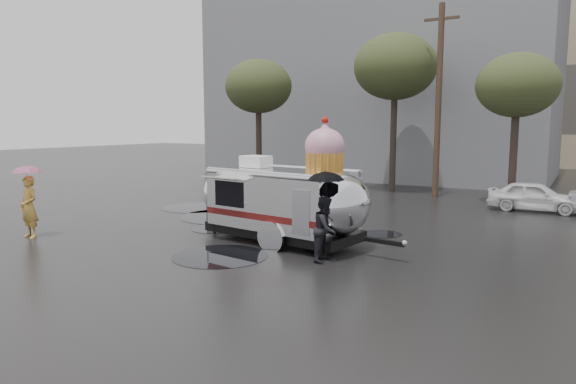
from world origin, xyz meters
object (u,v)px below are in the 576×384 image
Objects in this scene: person_left at (29,207)px; tripod at (326,220)px; person_right at (326,229)px; airstream_trailer at (284,198)px.

person_left is 9.17m from tripod.
person_left reaches higher than tripod.
airstream_trailer is at bearing 51.01° from person_right.
tripod is (1.58, -0.44, -0.43)m from airstream_trailer.
tripod is at bearing 20.27° from person_right.
airstream_trailer reaches higher than person_right.
airstream_trailer reaches higher than person_left.
airstream_trailer is 3.62× the size of person_left.
person_right is at bearing -50.72° from tripod.
person_left is 1.28× the size of tripod.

